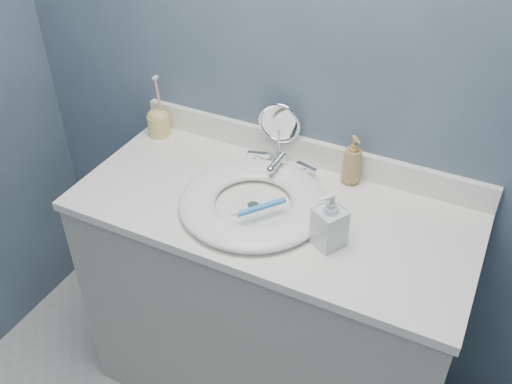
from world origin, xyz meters
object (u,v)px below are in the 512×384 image
Objects in this scene: makeup_mirror at (279,130)px; toothbrush_holder at (159,121)px; soap_bottle_amber at (353,160)px; soap_bottle_clear at (330,219)px.

toothbrush_holder reaches higher than makeup_mirror.
makeup_mirror is at bearing 5.26° from toothbrush_holder.
soap_bottle_amber is at bearing 2.29° from toothbrush_holder.
makeup_mirror is at bearing 162.62° from soap_bottle_clear.
soap_bottle_amber is 0.31m from soap_bottle_clear.
toothbrush_holder is (-0.75, 0.28, -0.03)m from soap_bottle_clear.
soap_bottle_clear is 0.80m from toothbrush_holder.
makeup_mirror is 0.46m from toothbrush_holder.
makeup_mirror reaches higher than soap_bottle_clear.
makeup_mirror reaches higher than soap_bottle_amber.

